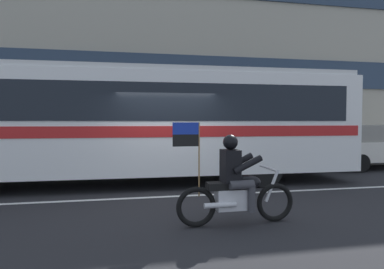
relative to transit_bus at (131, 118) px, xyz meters
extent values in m
plane|color=black|center=(0.85, -1.19, -1.88)|extent=(60.00, 60.00, 0.00)
cube|color=#A39E93|center=(0.85, 3.91, -1.81)|extent=(28.00, 3.80, 0.15)
cube|color=silver|center=(0.85, -1.79, -1.88)|extent=(26.60, 0.14, 0.01)
cube|color=gray|center=(0.85, 6.21, 4.10)|extent=(28.00, 0.80, 11.96)
cube|color=#233347|center=(0.85, 5.77, 2.30)|extent=(25.76, 0.10, 1.40)
cube|color=white|center=(0.00, 0.01, -0.15)|extent=(12.78, 2.78, 2.70)
cube|color=black|center=(0.00, 0.01, 0.40)|extent=(11.76, 2.81, 0.96)
cube|color=red|center=(0.00, 0.01, -0.35)|extent=(12.52, 2.81, 0.28)
cube|color=silver|center=(0.00, 0.01, 1.26)|extent=(12.52, 2.65, 0.16)
cylinder|color=black|center=(3.50, -1.17, -1.36)|extent=(1.04, 0.30, 1.04)
torus|color=black|center=(2.46, -4.06, -1.54)|extent=(0.69, 0.11, 0.69)
torus|color=black|center=(1.01, -4.09, -1.54)|extent=(0.69, 0.11, 0.69)
cube|color=silver|center=(1.68, -4.08, -1.44)|extent=(0.65, 0.29, 0.36)
ellipsoid|color=black|center=(1.93, -4.07, -1.16)|extent=(0.49, 0.29, 0.24)
cube|color=black|center=(1.48, -4.08, -1.20)|extent=(0.57, 0.27, 0.12)
cylinder|color=silver|center=(2.40, -4.06, -1.24)|extent=(0.28, 0.06, 0.58)
cylinder|color=silver|center=(2.32, -4.06, -0.92)|extent=(0.05, 0.64, 0.04)
cylinder|color=silver|center=(1.38, -4.24, -1.49)|extent=(0.55, 0.10, 0.09)
cube|color=black|center=(1.61, -4.08, -0.86)|extent=(0.29, 0.37, 0.56)
sphere|color=black|center=(1.61, -4.08, -0.45)|extent=(0.26, 0.26, 0.26)
cylinder|color=#38383D|center=(1.75, -3.90, -1.16)|extent=(0.42, 0.16, 0.15)
cylinder|color=#38383D|center=(1.93, -3.89, -1.40)|extent=(0.13, 0.13, 0.46)
cylinder|color=#38383D|center=(1.76, -4.26, -1.16)|extent=(0.42, 0.16, 0.15)
cylinder|color=#38383D|center=(1.94, -4.25, -1.40)|extent=(0.13, 0.13, 0.46)
cylinder|color=black|center=(1.85, -3.87, -0.82)|extent=(0.52, 0.12, 0.32)
cylinder|color=black|center=(1.86, -4.27, -0.82)|extent=(0.52, 0.12, 0.32)
cylinder|color=olive|center=(1.06, -4.09, -0.73)|extent=(0.02, 0.02, 1.25)
cube|color=#1933A5|center=(0.83, -4.10, -0.21)|extent=(0.44, 0.03, 0.20)
cube|color=black|center=(0.83, -4.10, -0.41)|extent=(0.44, 0.03, 0.20)
cube|color=silver|center=(9.30, 1.41, -1.20)|extent=(4.69, 1.99, 0.72)
cube|color=slate|center=(9.07, 1.41, -0.54)|extent=(2.46, 1.68, 0.60)
cylinder|color=black|center=(7.87, 0.55, -1.56)|extent=(0.64, 0.22, 0.64)
camera|label=1|loc=(-0.14, -9.44, -0.08)|focal=30.59mm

